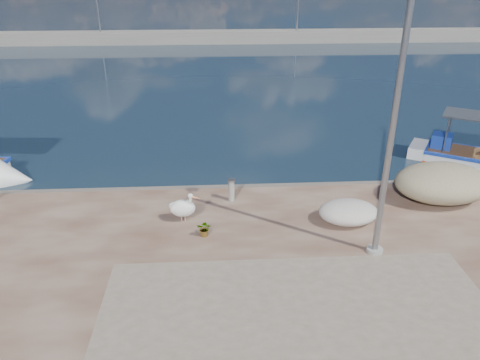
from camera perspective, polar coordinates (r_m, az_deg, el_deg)
The scene contains 10 objects.
ground at distance 12.48m, azimuth 1.05°, elevation -12.91°, with size 1400.00×1400.00×0.00m, color #162635.
quay_patch at distance 10.06m, azimuth 8.56°, elevation -20.86°, with size 9.00×7.00×0.01m, color gray.
breakwater at distance 50.30m, azimuth -2.54°, elevation 17.04°, with size 120.00×2.20×7.50m.
boat_right at distance 21.79m, azimuth 26.25°, elevation 2.31°, with size 5.15×4.06×2.42m.
pelican at distance 14.18m, azimuth -6.93°, elevation -3.38°, with size 1.03×0.72×0.99m.
lamp_post at distance 12.01m, azimuth 17.89°, elevation 4.98°, with size 0.44×0.96×7.00m.
bollard_near at distance 15.33m, azimuth -1.04°, elevation -1.10°, with size 0.25×0.25×0.77m.
potted_plant at distance 13.51m, azimuth -4.32°, elevation -5.93°, with size 0.43×0.37×0.48m, color #33722D.
net_pile_d at distance 14.49m, azimuth 13.06°, elevation -3.83°, with size 1.79×1.34×0.67m, color silver.
net_pile_c at distance 16.66m, azimuth 23.44°, elevation -0.32°, with size 3.12×2.23×1.23m, color tan.
Camera 1 is at (-0.80, -9.79, 7.70)m, focal length 35.00 mm.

